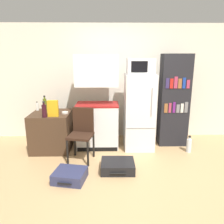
% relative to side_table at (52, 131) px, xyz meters
% --- Properties ---
extents(ground_plane, '(24.00, 24.00, 0.00)m').
position_rel_side_table_xyz_m(ground_plane, '(1.53, -1.23, -0.37)').
color(ground_plane, tan).
extents(wall_back, '(6.40, 0.10, 2.50)m').
position_rel_side_table_xyz_m(wall_back, '(1.73, 0.77, 0.88)').
color(wall_back, silver).
rests_on(wall_back, ground_plane).
extents(side_table, '(0.74, 0.75, 0.75)m').
position_rel_side_table_xyz_m(side_table, '(0.00, 0.00, 0.00)').
color(side_table, '#422D1E').
rests_on(side_table, ground_plane).
extents(kitchen_hutch, '(0.84, 0.54, 1.85)m').
position_rel_side_table_xyz_m(kitchen_hutch, '(0.91, 0.11, 0.48)').
color(kitchen_hutch, white).
rests_on(kitchen_hutch, ground_plane).
extents(refrigerator, '(0.58, 0.64, 1.49)m').
position_rel_side_table_xyz_m(refrigerator, '(1.74, 0.07, 0.37)').
color(refrigerator, white).
rests_on(refrigerator, ground_plane).
extents(microwave, '(0.51, 0.39, 0.29)m').
position_rel_side_table_xyz_m(microwave, '(1.74, 0.06, 1.26)').
color(microwave, silver).
rests_on(microwave, refrigerator).
extents(bookshelf, '(0.58, 0.34, 1.87)m').
position_rel_side_table_xyz_m(bookshelf, '(2.47, 0.21, 0.56)').
color(bookshelf, black).
rests_on(bookshelf, ground_plane).
extents(bottle_olive_oil, '(0.07, 0.07, 0.30)m').
position_rel_side_table_xyz_m(bottle_olive_oil, '(-0.17, 0.24, 0.50)').
color(bottle_olive_oil, '#566619').
rests_on(bottle_olive_oil, side_table).
extents(bottle_ketchup_red, '(0.07, 0.07, 0.18)m').
position_rel_side_table_xyz_m(bottle_ketchup_red, '(0.11, 0.05, 0.45)').
color(bottle_ketchup_red, '#AD1914').
rests_on(bottle_ketchup_red, side_table).
extents(bottle_clear_short, '(0.06, 0.06, 0.19)m').
position_rel_side_table_xyz_m(bottle_clear_short, '(-0.01, 0.31, 0.45)').
color(bottle_clear_short, silver).
rests_on(bottle_clear_short, side_table).
extents(bottle_wine_dark, '(0.08, 0.08, 0.29)m').
position_rel_side_table_xyz_m(bottle_wine_dark, '(-0.03, -0.31, 0.50)').
color(bottle_wine_dark, black).
rests_on(bottle_wine_dark, side_table).
extents(bottle_milk_white, '(0.06, 0.06, 0.18)m').
position_rel_side_table_xyz_m(bottle_milk_white, '(-0.32, 0.22, 0.45)').
color(bottle_milk_white, white).
rests_on(bottle_milk_white, side_table).
extents(bowl, '(0.12, 0.12, 0.03)m').
position_rel_side_table_xyz_m(bowl, '(0.29, -0.05, 0.39)').
color(bowl, silver).
rests_on(bowl, side_table).
extents(cereal_box, '(0.19, 0.07, 0.30)m').
position_rel_side_table_xyz_m(cereal_box, '(0.12, -0.26, 0.52)').
color(cereal_box, gold).
rests_on(cereal_box, side_table).
extents(chair, '(0.47, 0.48, 0.93)m').
position_rel_side_table_xyz_m(chair, '(0.66, -0.45, 0.18)').
color(chair, black).
rests_on(chair, ground_plane).
extents(suitcase_large_flat, '(0.53, 0.49, 0.16)m').
position_rel_side_table_xyz_m(suitcase_large_flat, '(0.54, -1.18, -0.29)').
color(suitcase_large_flat, navy).
rests_on(suitcase_large_flat, ground_plane).
extents(suitcase_small_flat, '(0.55, 0.47, 0.16)m').
position_rel_side_table_xyz_m(suitcase_small_flat, '(1.27, -0.91, -0.29)').
color(suitcase_small_flat, black).
rests_on(suitcase_small_flat, ground_plane).
extents(water_bottle_front, '(0.10, 0.10, 0.33)m').
position_rel_side_table_xyz_m(water_bottle_front, '(2.69, -0.22, -0.23)').
color(water_bottle_front, silver).
rests_on(water_bottle_front, ground_plane).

